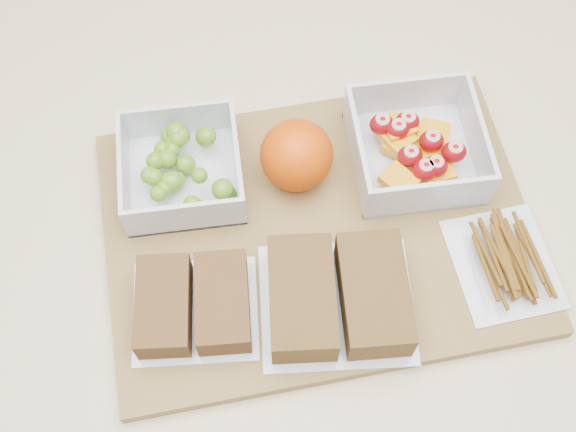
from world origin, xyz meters
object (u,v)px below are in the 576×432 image
object	(u,v)px
cutting_board	(318,231)
sandwich_bag_left	(193,305)
pretzel_bag	(506,259)
grape_container	(183,168)
sandwich_bag_center	(338,297)
fruit_container	(415,148)
orange	(297,155)

from	to	relation	value
cutting_board	sandwich_bag_left	bearing A→B (deg)	-154.38
cutting_board	pretzel_bag	distance (m)	0.18
grape_container	sandwich_bag_center	xyz separation A→B (m)	(0.13, -0.16, 0.00)
grape_container	pretzel_bag	xyz separation A→B (m)	(0.30, -0.14, -0.01)
fruit_container	orange	xyz separation A→B (m)	(-0.12, -0.00, 0.02)
orange	grape_container	bearing A→B (deg)	175.26
fruit_container	orange	size ratio (longest dim) A/B	1.75
fruit_container	cutting_board	bearing A→B (deg)	-148.70
cutting_board	orange	xyz separation A→B (m)	(-0.01, 0.06, 0.04)
sandwich_bag_center	fruit_container	bearing A→B (deg)	54.82
pretzel_bag	grape_container	bearing A→B (deg)	155.47
cutting_board	pretzel_bag	xyz separation A→B (m)	(0.17, -0.06, 0.02)
grape_container	pretzel_bag	size ratio (longest dim) A/B	0.98
pretzel_bag	sandwich_bag_center	bearing A→B (deg)	-173.36
cutting_board	sandwich_bag_left	size ratio (longest dim) A/B	3.42
sandwich_bag_left	sandwich_bag_center	distance (m)	0.13
sandwich_bag_center	sandwich_bag_left	bearing A→B (deg)	175.22
fruit_container	sandwich_bag_left	world-z (taller)	fruit_container
orange	sandwich_bag_center	bearing A→B (deg)	-82.90
grape_container	sandwich_bag_left	size ratio (longest dim) A/B	0.96
cutting_board	sandwich_bag_center	xyz separation A→B (m)	(0.00, -0.08, 0.03)
cutting_board	pretzel_bag	size ratio (longest dim) A/B	3.47
cutting_board	sandwich_bag_center	world-z (taller)	sandwich_bag_center
orange	sandwich_bag_left	distance (m)	0.18
grape_container	orange	bearing A→B (deg)	-4.74
sandwich_bag_center	cutting_board	bearing A→B (deg)	93.11
orange	sandwich_bag_center	distance (m)	0.15
grape_container	orange	world-z (taller)	orange
orange	pretzel_bag	distance (m)	0.22
cutting_board	orange	distance (m)	0.08
sandwich_bag_left	pretzel_bag	xyz separation A→B (m)	(0.30, 0.01, -0.01)
orange	cutting_board	bearing A→B (deg)	-77.91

